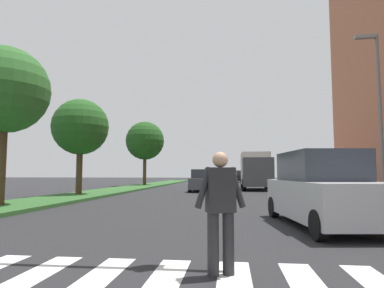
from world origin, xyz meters
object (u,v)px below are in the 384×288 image
object	(u,v)px
suv_crossing	(323,190)
tree_distant	(145,141)
street_lamp_right	(377,101)
sedan_midblock	(202,181)
sedan_far_horizon	(242,177)
tree_far	(80,127)
pedestrian_performer	(221,206)
tree_mid	(5,90)
sedan_distant	(216,178)
truck_box_delivery	(256,170)

from	to	relation	value
suv_crossing	tree_distant	bearing A→B (deg)	114.19
street_lamp_right	suv_crossing	bearing A→B (deg)	-123.03
sedan_midblock	sedan_far_horizon	distance (m)	25.32
suv_crossing	street_lamp_right	bearing A→B (deg)	56.97
sedan_midblock	sedan_far_horizon	size ratio (longest dim) A/B	0.98
sedan_midblock	sedan_far_horizon	xyz separation A→B (m)	(3.70, 25.05, 0.03)
suv_crossing	tree_far	bearing A→B (deg)	139.04
tree_distant	pedestrian_performer	world-z (taller)	tree_distant
tree_mid	sedan_distant	xyz separation A→B (m)	(7.35, 26.05, -3.89)
street_lamp_right	sedan_midblock	world-z (taller)	street_lamp_right
suv_crossing	sedan_distant	xyz separation A→B (m)	(-4.08, 29.08, -0.12)
tree_distant	street_lamp_right	xyz separation A→B (m)	(15.61, -19.34, -0.20)
tree_distant	pedestrian_performer	xyz separation A→B (m)	(8.96, -30.19, -3.86)
sedan_distant	sedan_midblock	bearing A→B (deg)	-92.21
tree_far	pedestrian_performer	world-z (taller)	tree_far
tree_mid	tree_far	xyz separation A→B (m)	(0.02, 6.87, -0.58)
truck_box_delivery	tree_mid	bearing A→B (deg)	-124.13
tree_far	sedan_distant	world-z (taller)	tree_far
tree_mid	sedan_distant	world-z (taller)	tree_mid
pedestrian_performer	truck_box_delivery	distance (m)	24.02
suv_crossing	truck_box_delivery	bearing A→B (deg)	91.10
tree_far	sedan_midblock	world-z (taller)	tree_far
tree_mid	suv_crossing	distance (m)	12.41
sedan_distant	sedan_far_horizon	distance (m)	12.56
tree_mid	sedan_midblock	size ratio (longest dim) A/B	1.41
tree_mid	sedan_distant	distance (m)	27.34
tree_far	tree_distant	distance (m)	15.74
tree_distant	pedestrian_performer	distance (m)	31.73
tree_mid	pedestrian_performer	distance (m)	12.27
suv_crossing	sedan_far_horizon	size ratio (longest dim) A/B	1.04
tree_far	tree_mid	bearing A→B (deg)	-90.15
street_lamp_right	pedestrian_performer	distance (m)	13.25
pedestrian_performer	suv_crossing	distance (m)	5.23
tree_distant	sedan_distant	size ratio (longest dim) A/B	1.61
pedestrian_performer	sedan_midblock	world-z (taller)	pedestrian_performer
suv_crossing	truck_box_delivery	world-z (taller)	truck_box_delivery
suv_crossing	sedan_distant	bearing A→B (deg)	97.98
tree_mid	tree_far	world-z (taller)	tree_mid
street_lamp_right	sedan_far_horizon	xyz separation A→B (m)	(-4.97, 34.94, -3.79)
sedan_midblock	suv_crossing	bearing A→B (deg)	-74.21
sedan_far_horizon	truck_box_delivery	size ratio (longest dim) A/B	0.74
tree_distant	sedan_midblock	bearing A→B (deg)	-53.71
tree_mid	truck_box_delivery	size ratio (longest dim) A/B	1.02
suv_crossing	truck_box_delivery	xyz separation A→B (m)	(-0.37, 19.35, 0.70)
sedan_distant	sedan_far_horizon	size ratio (longest dim) A/B	0.91
tree_distant	sedan_far_horizon	world-z (taller)	tree_distant
tree_mid	sedan_midblock	xyz separation A→B (m)	(6.85, 13.14, -3.94)
pedestrian_performer	tree_far	bearing A→B (deg)	121.45
suv_crossing	sedan_midblock	xyz separation A→B (m)	(-4.58, 16.18, -0.16)
street_lamp_right	pedestrian_performer	xyz separation A→B (m)	(-6.65, -10.86, -3.66)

